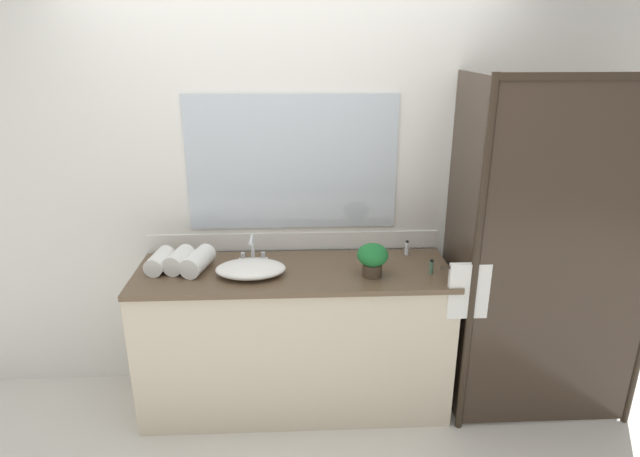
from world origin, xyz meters
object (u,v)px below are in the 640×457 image
(sink_basin, at_px, (251,269))
(rolled_towel_far_edge, at_px, (198,261))
(rolled_towel_near_edge, at_px, (160,261))
(rolled_towel_middle, at_px, (179,260))
(faucet, at_px, (253,253))
(amenity_bottle_conditioner, at_px, (431,267))
(potted_plant, at_px, (373,258))
(amenity_bottle_lotion, at_px, (407,248))

(sink_basin, relative_size, rolled_towel_far_edge, 1.56)
(rolled_towel_near_edge, height_order, rolled_towel_middle, rolled_towel_middle)
(faucet, distance_m, rolled_towel_far_edge, 0.32)
(rolled_towel_near_edge, xyz_separation_m, rolled_towel_far_edge, (0.22, -0.02, 0.01))
(amenity_bottle_conditioner, relative_size, rolled_towel_near_edge, 0.37)
(amenity_bottle_conditioner, bearing_deg, rolled_towel_near_edge, 175.35)
(rolled_towel_far_edge, bearing_deg, potted_plant, -6.77)
(potted_plant, bearing_deg, amenity_bottle_lotion, 49.24)
(faucet, xyz_separation_m, amenity_bottle_conditioner, (1.01, -0.20, -0.02))
(potted_plant, relative_size, rolled_towel_far_edge, 0.75)
(sink_basin, height_order, faucet, faucet)
(rolled_towel_far_edge, bearing_deg, amenity_bottle_conditioner, -4.37)
(rolled_towel_far_edge, bearing_deg, rolled_towel_near_edge, 173.73)
(amenity_bottle_conditioner, height_order, rolled_towel_middle, rolled_towel_middle)
(faucet, bearing_deg, potted_plant, -18.03)
(potted_plant, height_order, rolled_towel_middle, potted_plant)
(sink_basin, bearing_deg, rolled_towel_far_edge, 166.52)
(amenity_bottle_lotion, bearing_deg, potted_plant, -130.76)
(potted_plant, height_order, amenity_bottle_conditioner, potted_plant)
(faucet, xyz_separation_m, potted_plant, (0.67, -0.22, 0.05))
(potted_plant, distance_m, amenity_bottle_lotion, 0.39)
(sink_basin, height_order, amenity_bottle_lotion, amenity_bottle_lotion)
(potted_plant, xyz_separation_m, amenity_bottle_lotion, (0.25, 0.29, -0.07))
(faucet, distance_m, amenity_bottle_lotion, 0.93)
(sink_basin, bearing_deg, rolled_towel_middle, 166.92)
(faucet, distance_m, potted_plant, 0.71)
(amenity_bottle_conditioner, bearing_deg, sink_basin, 178.41)
(rolled_towel_middle, height_order, rolled_towel_far_edge, rolled_towel_far_edge)
(amenity_bottle_conditioner, height_order, rolled_towel_far_edge, rolled_towel_far_edge)
(faucet, height_order, rolled_towel_middle, faucet)
(faucet, bearing_deg, sink_basin, -90.00)
(amenity_bottle_lotion, bearing_deg, sink_basin, -164.87)
(sink_basin, distance_m, amenity_bottle_lotion, 0.96)
(amenity_bottle_lotion, bearing_deg, faucet, -175.37)
(potted_plant, bearing_deg, sink_basin, 176.29)
(rolled_towel_far_edge, bearing_deg, rolled_towel_middle, 168.01)
(amenity_bottle_lotion, xyz_separation_m, rolled_towel_middle, (-1.34, -0.16, 0.01))
(amenity_bottle_lotion, relative_size, rolled_towel_near_edge, 0.40)
(sink_basin, xyz_separation_m, potted_plant, (0.67, -0.04, 0.07))
(amenity_bottle_lotion, distance_m, rolled_towel_far_edge, 1.24)
(sink_basin, height_order, potted_plant, potted_plant)
(rolled_towel_middle, bearing_deg, rolled_towel_near_edge, 179.58)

